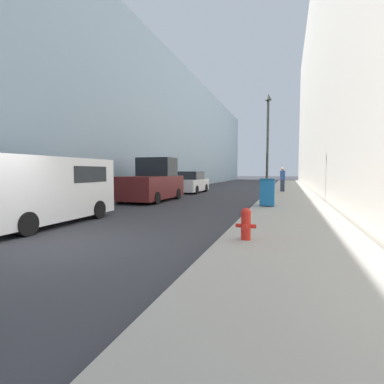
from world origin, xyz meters
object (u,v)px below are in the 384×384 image
Objects in this scene: fire_hydrant at (246,223)px; trash_bin at (267,192)px; white_van at (44,187)px; parked_sedan_near at (191,183)px; lamppost at (268,139)px; pedestrian_on_sidewalk at (283,179)px; pickup_truck at (152,183)px.

trash_bin reaches higher than fire_hydrant.
white_van is 1.12× the size of parked_sedan_near.
lamppost reaches higher than trash_bin.
fire_hydrant is 17.04m from pedestrian_on_sidewalk.
parked_sedan_near is 7.00m from pedestrian_on_sidewalk.
pedestrian_on_sidewalk is at bearing 88.32° from fire_hydrant.
white_van is 14.76m from parked_sedan_near.
pickup_truck is (-6.51, 8.87, 0.49)m from fire_hydrant.
fire_hydrant is 0.40× the size of pedestrian_on_sidewalk.
lamppost is at bearing 94.13° from trash_bin.
trash_bin is 0.21× the size of lamppost.
white_van is (-6.54, -5.91, 0.40)m from trash_bin.
parked_sedan_near is at bearing 125.86° from trash_bin.
pedestrian_on_sidewalk reaches higher than fire_hydrant.
trash_bin is 6.85m from pickup_truck.
fire_hydrant is at bearing -67.91° from parked_sedan_near.
lamppost is (-0.23, 10.41, 2.91)m from fire_hydrant.
pickup_truck is at bearing -166.18° from lamppost.
fire_hydrant is 0.15× the size of pickup_truck.
fire_hydrant is 6.61m from white_van.
parked_sedan_near is (0.15, 6.82, -0.24)m from pickup_truck.
fire_hydrant is 10.81m from lamppost.
pickup_truck is at bearing 126.30° from fire_hydrant.
white_van is at bearing -137.90° from trash_bin.
parked_sedan_near is 2.44× the size of pedestrian_on_sidewalk.
pickup_truck is (-6.54, 2.03, 0.24)m from trash_bin.
parked_sedan_near is at bearing 88.76° from pickup_truck.
parked_sedan_near reaches higher than fire_hydrant.
pedestrian_on_sidewalk is at bearing 83.71° from lamppost.
pickup_truck is (0.00, 7.94, -0.16)m from white_van.
pedestrian_on_sidewalk is at bearing 66.46° from white_van.
lamppost reaches higher than fire_hydrant.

